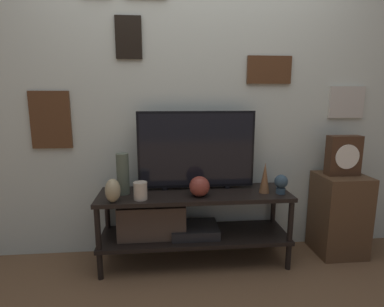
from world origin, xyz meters
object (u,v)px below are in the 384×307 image
(vase_slim_bronze, at_px, (265,178))
(vase_tall_ceramic, at_px, (123,174))
(mantel_clock, at_px, (344,156))
(vase_round_glass, at_px, (199,186))
(decorative_bust, at_px, (281,183))
(vase_urn_stoneware, at_px, (113,190))
(television, at_px, (196,150))
(candle_jar, at_px, (140,191))

(vase_slim_bronze, xyz_separation_m, vase_tall_ceramic, (-1.06, 0.07, 0.04))
(vase_slim_bronze, distance_m, mantel_clock, 0.68)
(vase_round_glass, relative_size, decorative_bust, 1.03)
(vase_urn_stoneware, distance_m, vase_tall_ceramic, 0.19)
(decorative_bust, bearing_deg, vase_slim_bronze, 163.30)
(television, distance_m, mantel_clock, 1.17)
(vase_slim_bronze, distance_m, vase_tall_ceramic, 1.06)
(vase_round_glass, bearing_deg, candle_jar, -176.37)
(television, bearing_deg, vase_slim_bronze, -15.12)
(vase_round_glass, bearing_deg, television, 91.30)
(vase_tall_ceramic, bearing_deg, mantel_clock, 0.61)
(vase_tall_ceramic, xyz_separation_m, mantel_clock, (1.72, 0.02, 0.10))
(vase_tall_ceramic, height_order, candle_jar, vase_tall_ceramic)
(vase_round_glass, relative_size, mantel_clock, 0.47)
(television, bearing_deg, decorative_bust, -15.42)
(vase_slim_bronze, relative_size, vase_tall_ceramic, 0.75)
(vase_tall_ceramic, xyz_separation_m, candle_jar, (0.14, -0.14, -0.09))
(television, relative_size, vase_round_glass, 6.02)
(vase_slim_bronze, relative_size, decorative_bust, 1.60)
(vase_slim_bronze, height_order, vase_round_glass, vase_slim_bronze)
(vase_urn_stoneware, distance_m, vase_slim_bronze, 1.11)
(vase_slim_bronze, bearing_deg, mantel_clock, 7.42)
(vase_urn_stoneware, bearing_deg, candle_jar, 11.20)
(vase_urn_stoneware, xyz_separation_m, decorative_bust, (1.22, 0.07, -0.00))
(vase_slim_bronze, height_order, decorative_bust, vase_slim_bronze)
(vase_urn_stoneware, height_order, mantel_clock, mantel_clock)
(candle_jar, bearing_deg, vase_urn_stoneware, -168.80)
(vase_round_glass, xyz_separation_m, candle_jar, (-0.42, -0.03, -0.01))
(decorative_bust, xyz_separation_m, mantel_clock, (0.55, 0.12, 0.17))
(vase_urn_stoneware, distance_m, candle_jar, 0.19)
(candle_jar, xyz_separation_m, decorative_bust, (1.04, 0.03, 0.02))
(television, relative_size, candle_jar, 7.15)
(vase_slim_bronze, xyz_separation_m, decorative_bust, (0.11, -0.03, -0.03))
(vase_round_glass, bearing_deg, mantel_clock, 6.21)
(vase_urn_stoneware, xyz_separation_m, vase_slim_bronze, (1.11, 0.10, 0.03))
(candle_jar, relative_size, mantel_clock, 0.40)
(vase_urn_stoneware, relative_size, vase_tall_ceramic, 0.53)
(decorative_bust, bearing_deg, vase_tall_ceramic, 175.00)
(vase_round_glass, relative_size, candle_jar, 1.19)
(vase_tall_ceramic, distance_m, mantel_clock, 1.72)
(vase_tall_ceramic, bearing_deg, decorative_bust, -5.00)
(candle_jar, bearing_deg, mantel_clock, 5.53)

